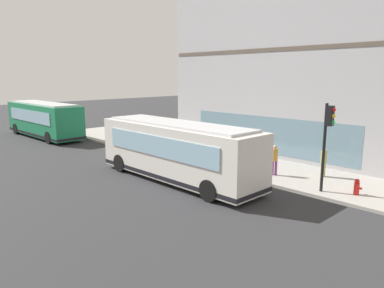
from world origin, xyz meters
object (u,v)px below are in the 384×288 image
at_px(fire_hydrant, 357,187).
at_px(newspaper_vending_box, 178,150).
at_px(pedestrian_by_light_pole, 275,158).
at_px(pedestrian_near_building_entrance, 155,134).
at_px(city_bus_far_down_street, 44,120).
at_px(traffic_light_near_corner, 328,131).
at_px(pedestrian_near_hydrant, 324,160).
at_px(pedestrian_walking_along_curb, 188,136).
at_px(city_bus_nearside, 177,151).

relative_size(fire_hydrant, newspaper_vending_box, 0.82).
xyz_separation_m(fire_hydrant, pedestrian_by_light_pole, (0.16, 4.43, 0.57)).
relative_size(fire_hydrant, pedestrian_near_building_entrance, 0.42).
height_order(city_bus_far_down_street, pedestrian_by_light_pole, city_bus_far_down_street).
distance_m(traffic_light_near_corner, pedestrian_near_building_entrance, 13.82).
xyz_separation_m(city_bus_far_down_street, traffic_light_near_corner, (2.62, -24.78, 1.43)).
distance_m(city_bus_far_down_street, fire_hydrant, 26.24).
bearing_deg(pedestrian_by_light_pole, pedestrian_near_hydrant, -51.14).
distance_m(pedestrian_by_light_pole, newspaper_vending_box, 6.86).
height_order(pedestrian_near_hydrant, pedestrian_by_light_pole, pedestrian_by_light_pole).
xyz_separation_m(fire_hydrant, newspaper_vending_box, (-0.64, 11.22, 0.09)).
relative_size(fire_hydrant, pedestrian_walking_along_curb, 0.41).
bearing_deg(pedestrian_near_hydrant, city_bus_nearside, 137.20).
height_order(traffic_light_near_corner, pedestrian_near_hydrant, traffic_light_near_corner).
bearing_deg(traffic_light_near_corner, city_bus_far_down_street, 96.03).
xyz_separation_m(fire_hydrant, pedestrian_near_building_entrance, (0.39, 14.88, 0.66)).
height_order(city_bus_far_down_street, pedestrian_near_building_entrance, city_bus_far_down_street).
distance_m(city_bus_far_down_street, pedestrian_near_hydrant, 24.10).
distance_m(traffic_light_near_corner, fire_hydrant, 2.84).
height_order(city_bus_far_down_street, newspaper_vending_box, city_bus_far_down_street).
relative_size(city_bus_nearside, fire_hydrant, 13.59).
height_order(fire_hydrant, pedestrian_near_building_entrance, pedestrian_near_building_entrance).
bearing_deg(city_bus_far_down_street, pedestrian_walking_along_curb, -72.00).
bearing_deg(traffic_light_near_corner, city_bus_nearside, 116.70).
bearing_deg(newspaper_vending_box, pedestrian_near_hydrant, -74.74).
distance_m(fire_hydrant, pedestrian_walking_along_curb, 12.26).
bearing_deg(traffic_light_near_corner, fire_hydrant, -61.53).
relative_size(traffic_light_near_corner, fire_hydrant, 5.51).
height_order(traffic_light_near_corner, newspaper_vending_box, traffic_light_near_corner).
height_order(fire_hydrant, pedestrian_near_hydrant, pedestrian_near_hydrant).
relative_size(traffic_light_near_corner, pedestrian_near_building_entrance, 2.30).
height_order(pedestrian_near_hydrant, newspaper_vending_box, pedestrian_near_hydrant).
bearing_deg(city_bus_nearside, fire_hydrant, -63.01).
height_order(traffic_light_near_corner, fire_hydrant, traffic_light_near_corner).
xyz_separation_m(traffic_light_near_corner, pedestrian_near_hydrant, (2.42, 1.22, -1.93)).
bearing_deg(city_bus_far_down_street, pedestrian_near_building_entrance, -71.73).
relative_size(city_bus_nearside, traffic_light_near_corner, 2.47).
bearing_deg(pedestrian_by_light_pole, city_bus_far_down_street, 99.07).
bearing_deg(pedestrian_near_hydrant, pedestrian_near_building_entrance, 96.27).
bearing_deg(pedestrian_near_building_entrance, pedestrian_walking_along_curb, -73.09).
bearing_deg(pedestrian_by_light_pole, city_bus_nearside, 141.22).
distance_m(city_bus_nearside, traffic_light_near_corner, 7.40).
bearing_deg(city_bus_far_down_street, city_bus_nearside, -92.01).
height_order(pedestrian_walking_along_curb, pedestrian_near_building_entrance, pedestrian_walking_along_curb).
bearing_deg(pedestrian_near_hydrant, city_bus_far_down_street, 102.07).
xyz_separation_m(city_bus_far_down_street, pedestrian_near_building_entrance, (3.67, -11.13, -0.38)).
height_order(pedestrian_walking_along_curb, newspaper_vending_box, pedestrian_walking_along_curb).
bearing_deg(pedestrian_walking_along_curb, pedestrian_by_light_pole, -97.69).
bearing_deg(city_bus_far_down_street, traffic_light_near_corner, -83.97).
bearing_deg(traffic_light_near_corner, newspaper_vending_box, 89.85).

